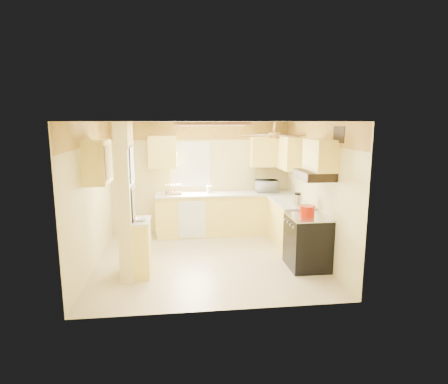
{
  "coord_description": "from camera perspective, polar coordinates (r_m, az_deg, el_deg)",
  "views": [
    {
      "loc": [
        -0.5,
        -6.51,
        2.5
      ],
      "look_at": [
        0.33,
        0.35,
        1.2
      ],
      "focal_mm": 30.0,
      "sensor_mm": 36.0,
      "label": 1
    }
  ],
  "objects": [
    {
      "name": "bowl",
      "position": [
        6.12,
        -12.49,
        -4.11
      ],
      "size": [
        0.2,
        0.2,
        0.05
      ],
      "primitive_type": "imported",
      "rotation": [
        0.0,
        0.0,
        0.06
      ],
      "color": "white",
      "rests_on": "ledge_top"
    },
    {
      "name": "partition_column",
      "position": [
        6.15,
        -14.68,
        -1.38
      ],
      "size": [
        0.2,
        0.7,
        2.5
      ],
      "primitive_type": "cube",
      "color": "beige",
      "rests_on": "floor"
    },
    {
      "name": "wall_front",
      "position": [
        4.8,
        -0.66,
        -4.37
      ],
      "size": [
        4.0,
        0.0,
        4.0
      ],
      "primitive_type": "plane",
      "rotation": [
        -1.57,
        0.0,
        0.0
      ],
      "color": "beige",
      "rests_on": "floor"
    },
    {
      "name": "ceiling_fan",
      "position": [
        6.01,
        7.67,
        8.56
      ],
      "size": [
        1.15,
        1.15,
        0.26
      ],
      "color": "gold",
      "rests_on": "ceiling"
    },
    {
      "name": "countertop_back",
      "position": [
        8.32,
        0.15,
        -0.27
      ],
      "size": [
        3.04,
        0.64,
        0.04
      ],
      "primitive_type": "cube",
      "color": "silver",
      "rests_on": "lower_cabinets_back"
    },
    {
      "name": "wallpaper_border",
      "position": [
        8.41,
        -3.52,
        9.3
      ],
      "size": [
        4.0,
        0.02,
        0.4
      ],
      "primitive_type": "cube",
      "color": "#FFD04B",
      "rests_on": "wall_back"
    },
    {
      "name": "lower_cabinets_back",
      "position": [
        8.43,
        0.14,
        -3.4
      ],
      "size": [
        3.0,
        0.6,
        0.9
      ],
      "primitive_type": "cube",
      "color": "#FFD961",
      "rests_on": "floor"
    },
    {
      "name": "countertop_right",
      "position": [
        7.61,
        10.01,
        -1.46
      ],
      "size": [
        0.64,
        1.44,
        0.04
      ],
      "primitive_type": "cube",
      "color": "silver",
      "rests_on": "lower_cabinets_right"
    },
    {
      "name": "upper_cab_right",
      "position": [
        8.13,
        9.81,
        5.94
      ],
      "size": [
        0.35,
        1.0,
        0.7
      ],
      "primitive_type": "cube",
      "color": "#FFD961",
      "rests_on": "wall_right"
    },
    {
      "name": "dish_rack",
      "position": [
        8.25,
        -7.77,
        0.21
      ],
      "size": [
        0.37,
        0.29,
        0.2
      ],
      "color": "tan",
      "rests_on": "countertop_back"
    },
    {
      "name": "range_hood",
      "position": [
        6.43,
        13.59,
        2.53
      ],
      "size": [
        0.5,
        0.76,
        0.14
      ],
      "primitive_type": "cube",
      "color": "black",
      "rests_on": "upper_cab_over_stove"
    },
    {
      "name": "wall_back",
      "position": [
        8.52,
        -3.45,
        2.23
      ],
      "size": [
        4.0,
        0.0,
        4.0
      ],
      "primitive_type": "plane",
      "rotation": [
        1.57,
        0.0,
        0.0
      ],
      "color": "beige",
      "rests_on": "floor"
    },
    {
      "name": "vent_grate",
      "position": [
        6.14,
        17.13,
        8.36
      ],
      "size": [
        0.02,
        0.4,
        0.25
      ],
      "primitive_type": "cube",
      "color": "black",
      "rests_on": "wall_right"
    },
    {
      "name": "poster_nashville",
      "position": [
        6.15,
        -13.62,
        -1.82
      ],
      "size": [
        0.02,
        0.42,
        0.57
      ],
      "color": "black",
      "rests_on": "partition_column"
    },
    {
      "name": "stove",
      "position": [
        6.67,
        12.58,
        -7.39
      ],
      "size": [
        0.68,
        0.77,
        0.92
      ],
      "color": "black",
      "rests_on": "floor"
    },
    {
      "name": "upper_cab_left_wall",
      "position": [
        6.43,
        -18.78,
        4.33
      ],
      "size": [
        0.35,
        0.75,
        0.7
      ],
      "primitive_type": "cube",
      "color": "#FFD961",
      "rests_on": "wall_left"
    },
    {
      "name": "poster_menu",
      "position": [
        6.04,
        -13.89,
        4.21
      ],
      "size": [
        0.02,
        0.42,
        0.57
      ],
      "color": "black",
      "rests_on": "partition_column"
    },
    {
      "name": "upper_cab_over_stove",
      "position": [
        6.43,
        14.43,
        5.45
      ],
      "size": [
        0.35,
        0.76,
        0.52
      ],
      "primitive_type": "cube",
      "color": "#FFD961",
      "rests_on": "wall_right"
    },
    {
      "name": "kettle",
      "position": [
        7.09,
        11.14,
        -1.21
      ],
      "size": [
        0.17,
        0.17,
        0.26
      ],
      "color": "silver",
      "rests_on": "countertop_right"
    },
    {
      "name": "wall_left",
      "position": [
        6.8,
        -19.5,
        -0.52
      ],
      "size": [
        0.0,
        3.8,
        3.8
      ],
      "primitive_type": "plane",
      "rotation": [
        1.57,
        0.0,
        1.57
      ],
      "color": "beige",
      "rests_on": "floor"
    },
    {
      "name": "ceiling",
      "position": [
        6.53,
        -2.53,
        10.68
      ],
      "size": [
        4.0,
        4.0,
        0.0
      ],
      "primitive_type": "plane",
      "rotation": [
        3.14,
        0.0,
        0.0
      ],
      "color": "white",
      "rests_on": "wall_back"
    },
    {
      "name": "upper_cab_back_right",
      "position": [
        8.52,
        7.11,
        6.22
      ],
      "size": [
        0.9,
        0.35,
        0.7
      ],
      "primitive_type": "cube",
      "color": "#FFD961",
      "rests_on": "wall_back"
    },
    {
      "name": "floor",
      "position": [
        6.99,
        -2.36,
        -10.26
      ],
      "size": [
        4.0,
        4.0,
        0.0
      ],
      "primitive_type": "plane",
      "color": "beige",
      "rests_on": "ground"
    },
    {
      "name": "dutch_oven",
      "position": [
        6.51,
        12.54,
        -2.82
      ],
      "size": [
        0.27,
        0.27,
        0.18
      ],
      "color": "#B81800",
      "rests_on": "stove"
    },
    {
      "name": "partition_ledge",
      "position": [
        6.34,
        -12.34,
        -8.44
      ],
      "size": [
        0.25,
        0.55,
        0.9
      ],
      "primitive_type": "cube",
      "color": "#FFD961",
      "rests_on": "floor"
    },
    {
      "name": "utensil_crock",
      "position": [
        8.35,
        -2.28,
        0.45
      ],
      "size": [
        0.12,
        0.12,
        0.23
      ],
      "color": "white",
      "rests_on": "countertop_back"
    },
    {
      "name": "microwave",
      "position": [
        8.45,
        6.51,
        0.91
      ],
      "size": [
        0.51,
        0.36,
        0.27
      ],
      "primitive_type": "imported",
      "rotation": [
        0.0,
        0.0,
        3.09
      ],
      "color": "white",
      "rests_on": "countertop_back"
    },
    {
      "name": "dishwasher_panel",
      "position": [
        8.07,
        -4.9,
        -4.21
      ],
      "size": [
        0.58,
        0.02,
        0.8
      ],
      "primitive_type": "cube",
      "color": "white",
      "rests_on": "lower_cabinets_back"
    },
    {
      "name": "lower_cabinets_right",
      "position": [
        7.72,
        9.96,
        -4.87
      ],
      "size": [
        0.6,
        1.4,
        0.9
      ],
      "primitive_type": "cube",
      "color": "#FFD961",
      "rests_on": "floor"
    },
    {
      "name": "wall_right",
      "position": [
        7.09,
        13.89,
        0.22
      ],
      "size": [
        0.0,
        3.8,
        3.8
      ],
      "primitive_type": "plane",
      "rotation": [
        1.57,
        0.0,
        -1.57
      ],
      "color": "beige",
      "rests_on": "floor"
    },
    {
      "name": "ledge_top",
      "position": [
        6.2,
        -12.51,
        -4.33
      ],
      "size": [
        0.28,
        0.58,
        0.04
      ],
      "primitive_type": "cube",
      "color": "silver",
      "rests_on": "partition_ledge"
    },
    {
      "name": "window",
      "position": [
        8.46,
        -5.16,
        4.19
      ],
      "size": [
        0.92,
        0.02,
        1.02
      ],
      "color": "white",
      "rests_on": "wall_back"
    },
    {
      "name": "ceiling_light_panel",
      "position": [
        7.04,
        -2.03,
        10.32
      ],
      "size": [
        1.35,
        0.95,
        0.06
      ],
      "color": "brown",
      "rests_on": "ceiling"
    },
    {
      "name": "upper_cab_back_left",
      "position": [
        8.27,
        -9.34,
        6.04
      ],
      "size": [
        0.6,
        0.35,
        0.7
      ],
      "primitive_type": "cube",
      "color": "#FFD961",
      "rests_on": "wall_back"
    }
  ]
}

